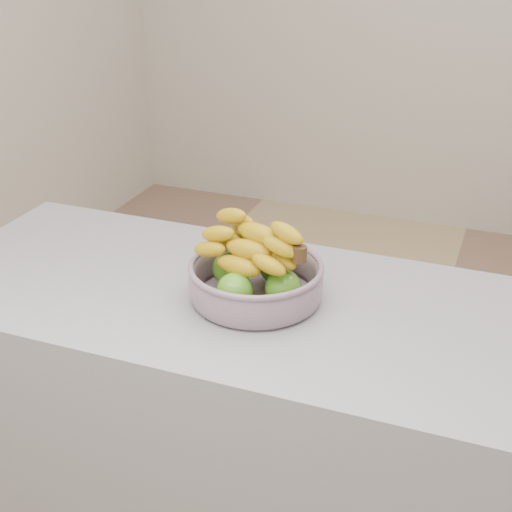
{
  "coord_description": "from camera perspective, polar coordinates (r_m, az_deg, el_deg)",
  "views": [
    {
      "loc": [
        0.21,
        -1.87,
        1.64
      ],
      "look_at": [
        -0.26,
        -0.66,
        1.0
      ],
      "focal_mm": 50.0,
      "sensor_mm": 36.0,
      "label": 1
    }
  ],
  "objects": [
    {
      "name": "fruit_bowl",
      "position": [
        1.48,
        -0.01,
        -1.59
      ],
      "size": [
        0.28,
        0.28,
        0.17
      ],
      "rotation": [
        0.0,
        0.0,
        -0.29
      ],
      "color": "#94A3B2",
      "rests_on": "counter"
    },
    {
      "name": "counter",
      "position": [
        1.72,
        8.38,
        -18.1
      ],
      "size": [
        2.0,
        0.6,
        0.9
      ],
      "primitive_type": "cube",
      "color": "gray",
      "rests_on": "ground"
    },
    {
      "name": "ground",
      "position": [
        2.5,
        11.34,
        -15.47
      ],
      "size": [
        4.0,
        4.0,
        0.0
      ],
      "primitive_type": "plane",
      "color": "tan",
      "rests_on": "ground"
    }
  ]
}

